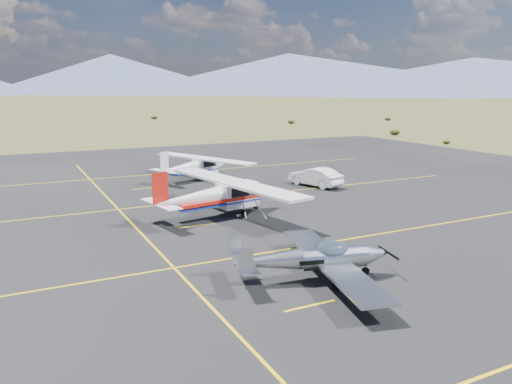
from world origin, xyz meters
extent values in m
plane|color=#383D1C|center=(0.00, 0.00, 0.00)|extent=(1600.00, 1600.00, 0.00)
cube|color=black|center=(0.00, 7.00, 0.00)|extent=(72.00, 72.00, 0.02)
cube|color=#B8BABF|center=(-0.96, -1.76, 0.69)|extent=(3.19, 8.33, 0.11)
ellipsoid|color=#99BFD8|center=(-0.96, -1.76, 1.13)|extent=(1.66, 1.18, 0.75)
cube|color=#B8BABF|center=(-4.26, -0.98, 0.94)|extent=(1.26, 2.82, 0.05)
cube|color=#B8BABF|center=(-4.62, -1.93, 1.36)|extent=(0.50, 0.17, 0.92)
cube|color=#B8BABF|center=(-4.16, 0.03, 1.36)|extent=(0.50, 0.17, 0.92)
cylinder|color=black|center=(0.47, -2.10, 0.17)|extent=(0.32, 0.15, 0.31)
cylinder|color=black|center=(-1.39, -2.79, 0.19)|extent=(0.38, 0.18, 0.37)
cylinder|color=black|center=(-0.88, -0.65, 0.19)|extent=(0.38, 0.18, 0.37)
cube|color=silver|center=(0.06, 9.04, 1.10)|extent=(2.47, 1.61, 1.40)
cube|color=silver|center=(-0.15, 9.00, 1.83)|extent=(3.74, 11.54, 0.15)
cube|color=black|center=(0.06, 9.04, 1.39)|extent=(1.87, 1.53, 0.57)
cube|color=red|center=(-1.27, 8.79, 1.00)|extent=(5.34, 2.17, 0.19)
cube|color=red|center=(-4.74, 8.12, 2.09)|extent=(0.88, 0.24, 1.66)
cube|color=silver|center=(-4.74, 8.12, 1.26)|extent=(1.39, 3.42, 0.06)
cylinder|color=black|center=(1.39, 9.30, 0.20)|extent=(0.39, 0.17, 0.37)
cylinder|color=black|center=(-0.04, 7.91, 0.24)|extent=(0.47, 0.22, 0.46)
cylinder|color=black|center=(-0.45, 10.06, 0.24)|extent=(0.47, 0.22, 0.46)
cube|color=white|center=(2.50, 20.63, 0.96)|extent=(2.23, 1.75, 1.22)
cube|color=white|center=(2.34, 20.56, 1.59)|extent=(5.28, 9.62, 0.13)
cube|color=black|center=(2.50, 20.63, 1.21)|extent=(1.75, 1.56, 0.50)
cube|color=white|center=(1.43, 20.16, 0.87)|extent=(4.54, 2.78, 0.16)
cube|color=white|center=(-1.37, 18.92, 1.81)|extent=(0.73, 0.37, 1.44)
cube|color=white|center=(-1.37, 18.92, 1.09)|extent=(1.78, 2.91, 0.05)
cylinder|color=black|center=(3.57, 21.10, 0.17)|extent=(0.33, 0.21, 0.32)
cylinder|color=black|center=(2.64, 19.66, 0.21)|extent=(0.41, 0.27, 0.40)
cylinder|color=black|center=(1.87, 21.39, 0.21)|extent=(0.41, 0.27, 0.40)
imported|color=white|center=(8.50, 13.74, 0.70)|extent=(2.63, 4.44, 1.38)
camera|label=1|loc=(-11.60, -16.63, 7.24)|focal=35.00mm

